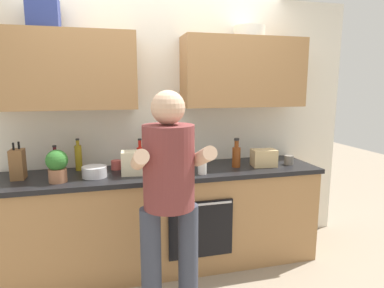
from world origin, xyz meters
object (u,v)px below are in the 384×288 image
(bottle_water, at_px, (185,164))
(bottle_soda, at_px, (178,153))
(grocery_bag_rice, at_px, (134,163))
(bottle_syrup, at_px, (159,157))
(knife_block, at_px, (18,164))
(bottle_oil, at_px, (78,157))
(bottle_wine, at_px, (56,162))
(mixing_bowl, at_px, (94,172))
(grocery_bag_bread, at_px, (264,158))
(cup_stoneware, at_px, (289,160))
(person_standing, at_px, (169,192))
(cup_coffee, at_px, (202,168))
(bottle_hotsauce, at_px, (140,156))
(potted_herb, at_px, (57,165))
(cup_ceramic, at_px, (116,165))
(bottle_vinegar, at_px, (236,155))

(bottle_water, bearing_deg, bottle_soda, 92.42)
(grocery_bag_rice, bearing_deg, bottle_water, -14.80)
(bottle_syrup, xyz_separation_m, knife_block, (-1.15, 0.01, -0.00))
(bottle_oil, distance_m, bottle_wine, 0.20)
(mixing_bowl, relative_size, grocery_bag_bread, 0.91)
(bottle_oil, distance_m, grocery_bag_bread, 1.70)
(bottle_oil, bearing_deg, mixing_bowl, -62.05)
(bottle_water, relative_size, bottle_soda, 0.76)
(cup_stoneware, bearing_deg, knife_block, 177.37)
(bottle_wine, distance_m, grocery_bag_bread, 1.87)
(person_standing, bearing_deg, mixing_bowl, 124.96)
(bottle_syrup, height_order, cup_coffee, bottle_syrup)
(bottle_hotsauce, height_order, potted_herb, bottle_hotsauce)
(cup_ceramic, bearing_deg, bottle_syrup, -18.99)
(cup_coffee, xyz_separation_m, grocery_bag_rice, (-0.57, 0.14, 0.05))
(person_standing, distance_m, bottle_wine, 1.23)
(cup_coffee, distance_m, cup_stoneware, 0.91)
(knife_block, bearing_deg, cup_coffee, -8.70)
(bottle_water, xyz_separation_m, bottle_syrup, (-0.20, 0.19, 0.04))
(potted_herb, distance_m, grocery_bag_bread, 1.81)
(mixing_bowl, bearing_deg, grocery_bag_rice, 1.09)
(bottle_syrup, bearing_deg, bottle_water, -44.26)
(bottle_syrup, xyz_separation_m, mixing_bowl, (-0.56, -0.09, -0.08))
(bottle_soda, bearing_deg, bottle_wine, 177.05)
(person_standing, height_order, bottle_soda, person_standing)
(knife_block, bearing_deg, bottle_hotsauce, 6.71)
(bottle_vinegar, bearing_deg, bottle_syrup, 175.19)
(bottle_hotsauce, xyz_separation_m, cup_ceramic, (-0.22, 0.00, -0.07))
(bottle_hotsauce, height_order, cup_ceramic, bottle_hotsauce)
(bottle_oil, bearing_deg, cup_coffee, -21.10)
(bottle_vinegar, distance_m, bottle_oil, 1.43)
(bottle_oil, bearing_deg, person_standing, -56.85)
(person_standing, bearing_deg, knife_block, 143.57)
(bottle_soda, distance_m, knife_block, 1.34)
(bottle_soda, bearing_deg, mixing_bowl, -168.47)
(person_standing, bearing_deg, bottle_hotsauce, 96.01)
(bottle_wine, bearing_deg, knife_block, -157.57)
(bottle_soda, bearing_deg, cup_coffee, -61.55)
(potted_herb, relative_size, grocery_bag_bread, 1.16)
(bottle_soda, distance_m, bottle_wine, 1.07)
(cup_ceramic, relative_size, cup_coffee, 0.83)
(cup_ceramic, bearing_deg, bottle_wine, -179.10)
(bottle_soda, xyz_separation_m, knife_block, (-1.34, -0.06, -0.01))
(bottle_wine, relative_size, knife_block, 0.81)
(bottle_oil, xyz_separation_m, grocery_bag_bread, (1.68, -0.28, -0.04))
(cup_stoneware, bearing_deg, grocery_bag_bread, 179.12)
(bottle_wine, height_order, knife_block, knife_block)
(cup_stoneware, height_order, knife_block, knife_block)
(cup_ceramic, bearing_deg, bottle_vinegar, -9.82)
(person_standing, bearing_deg, bottle_syrup, 85.86)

